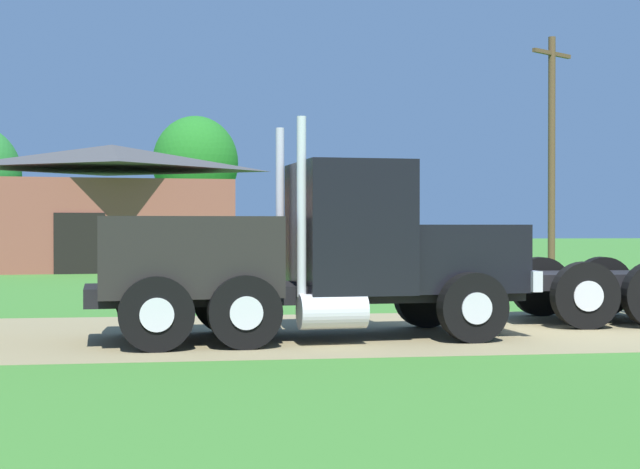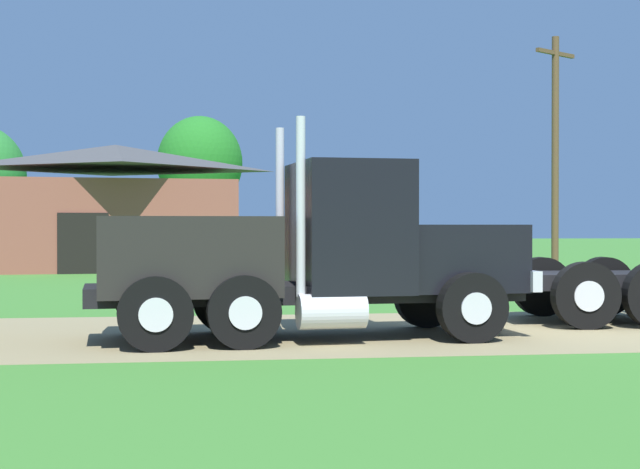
# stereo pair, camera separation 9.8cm
# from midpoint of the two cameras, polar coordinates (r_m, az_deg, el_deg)

# --- Properties ---
(ground_plane) EXTENTS (200.00, 200.00, 0.00)m
(ground_plane) POSITION_cam_midpoint_polar(r_m,az_deg,el_deg) (16.79, 11.21, -5.51)
(ground_plane) COLOR #3D7C2C
(dirt_track) EXTENTS (120.00, 6.24, 0.01)m
(dirt_track) POSITION_cam_midpoint_polar(r_m,az_deg,el_deg) (16.79, 11.21, -5.49)
(dirt_track) COLOR #8E8158
(dirt_track) RESTS_ON ground_plane
(truck_foreground_white) EXTENTS (7.00, 2.96, 3.37)m
(truck_foreground_white) POSITION_cam_midpoint_polar(r_m,az_deg,el_deg) (15.07, -0.82, -1.27)
(truck_foreground_white) COLOR black
(truck_foreground_white) RESTS_ON ground_plane
(shed_building) EXTENTS (9.93, 8.40, 4.95)m
(shed_building) POSITION_cam_midpoint_polar(r_m,az_deg,el_deg) (39.20, -12.26, 1.47)
(shed_building) COLOR brown
(shed_building) RESTS_ON ground_plane
(utility_pole_near) EXTENTS (1.91, 1.33, 8.60)m
(utility_pole_near) POSITION_cam_midpoint_polar(r_m,az_deg,el_deg) (36.17, 13.46, 4.98)
(utility_pole_near) COLOR brown
(utility_pole_near) RESTS_ON ground_plane
(tree_mid) EXTENTS (5.11, 5.11, 8.28)m
(tree_mid) POSITION_cam_midpoint_polar(r_m,az_deg,el_deg) (58.42, -7.42, 4.20)
(tree_mid) COLOR #513823
(tree_mid) RESTS_ON ground_plane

